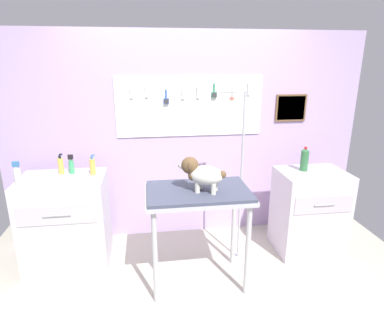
# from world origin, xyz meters

# --- Properties ---
(ground) EXTENTS (4.40, 4.00, 0.04)m
(ground) POSITION_xyz_m (0.00, 0.00, -0.02)
(ground) COLOR #BAB4A1
(rear_wall_panel) EXTENTS (4.00, 0.11, 2.30)m
(rear_wall_panel) POSITION_xyz_m (0.01, 1.28, 1.16)
(rear_wall_panel) COLOR #B99FCC
(rear_wall_panel) RESTS_ON ground
(grooming_table) EXTENTS (0.91, 0.58, 0.92)m
(grooming_table) POSITION_xyz_m (-0.02, 0.29, 0.81)
(grooming_table) COLOR #B7B7BC
(grooming_table) RESTS_ON ground
(grooming_arm) EXTENTS (0.30, 0.11, 1.73)m
(grooming_arm) POSITION_xyz_m (0.45, 0.60, 0.81)
(grooming_arm) COLOR #B7B7BC
(grooming_arm) RESTS_ON ground
(dog) EXTENTS (0.40, 0.28, 0.30)m
(dog) POSITION_xyz_m (0.00, 0.26, 1.08)
(dog) COLOR silver
(dog) RESTS_ON grooming_table
(counter_left) EXTENTS (0.80, 0.58, 0.91)m
(counter_left) POSITION_xyz_m (-1.27, 0.78, 0.46)
(counter_left) COLOR silver
(counter_left) RESTS_ON ground
(cabinet_right) EXTENTS (0.68, 0.54, 0.89)m
(cabinet_right) POSITION_xyz_m (1.24, 0.67, 0.45)
(cabinet_right) COLOR silver
(cabinet_right) RESTS_ON ground
(detangler_spray) EXTENTS (0.05, 0.05, 0.19)m
(detangler_spray) POSITION_xyz_m (-1.19, 0.90, 1.00)
(detangler_spray) COLOR #3DA065
(detangler_spray) RESTS_ON counter_left
(spray_bottle_short) EXTENTS (0.06, 0.06, 0.24)m
(spray_bottle_short) POSITION_xyz_m (-1.57, 0.57, 1.02)
(spray_bottle_short) COLOR white
(spray_bottle_short) RESTS_ON counter_left
(pump_bottle_white) EXTENTS (0.06, 0.05, 0.20)m
(pump_bottle_white) POSITION_xyz_m (-0.98, 0.83, 1.00)
(pump_bottle_white) COLOR gold
(pump_bottle_white) RESTS_ON counter_left
(shampoo_bottle) EXTENTS (0.05, 0.05, 0.20)m
(shampoo_bottle) POSITION_xyz_m (-1.29, 0.91, 1.00)
(shampoo_bottle) COLOR gold
(shampoo_bottle) RESTS_ON counter_left
(soda_bottle) EXTENTS (0.08, 0.08, 0.25)m
(soda_bottle) POSITION_xyz_m (1.16, 0.73, 1.01)
(soda_bottle) COLOR #306C3D
(soda_bottle) RESTS_ON cabinet_right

